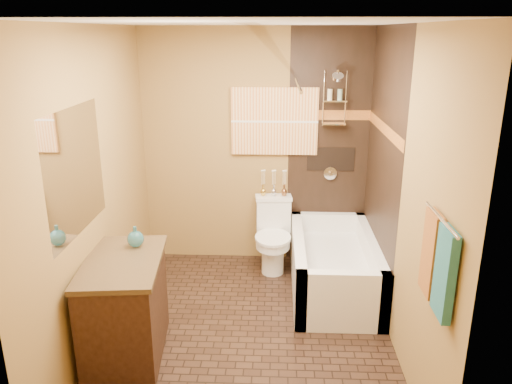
# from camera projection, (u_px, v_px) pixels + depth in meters

# --- Properties ---
(floor) EXTENTS (3.00, 3.00, 0.00)m
(floor) POSITION_uv_depth(u_px,v_px,m) (248.00, 331.00, 4.26)
(floor) COLOR black
(floor) RESTS_ON ground
(wall_left) EXTENTS (0.02, 3.00, 2.50)m
(wall_left) POSITION_uv_depth(u_px,v_px,m) (95.00, 190.00, 3.93)
(wall_left) COLOR olive
(wall_left) RESTS_ON floor
(wall_right) EXTENTS (0.02, 3.00, 2.50)m
(wall_right) POSITION_uv_depth(u_px,v_px,m) (403.00, 194.00, 3.83)
(wall_right) COLOR olive
(wall_right) RESTS_ON floor
(wall_back) EXTENTS (2.40, 0.02, 2.50)m
(wall_back) POSITION_uv_depth(u_px,v_px,m) (255.00, 149.00, 5.30)
(wall_back) COLOR olive
(wall_back) RESTS_ON floor
(wall_front) EXTENTS (2.40, 0.02, 2.50)m
(wall_front) POSITION_uv_depth(u_px,v_px,m) (228.00, 286.00, 2.45)
(wall_front) COLOR olive
(wall_front) RESTS_ON floor
(ceiling) EXTENTS (3.00, 3.00, 0.00)m
(ceiling) POSITION_uv_depth(u_px,v_px,m) (246.00, 23.00, 3.49)
(ceiling) COLOR silver
(ceiling) RESTS_ON wall_back
(alcove_tile_back) EXTENTS (0.85, 0.01, 2.50)m
(alcove_tile_back) POSITION_uv_depth(u_px,v_px,m) (329.00, 150.00, 5.26)
(alcove_tile_back) COLOR black
(alcove_tile_back) RESTS_ON wall_back
(alcove_tile_right) EXTENTS (0.01, 1.50, 2.50)m
(alcove_tile_right) POSITION_uv_depth(u_px,v_px,m) (382.00, 169.00, 4.54)
(alcove_tile_right) COLOR black
(alcove_tile_right) RESTS_ON wall_right
(mosaic_band_back) EXTENTS (0.85, 0.01, 0.10)m
(mosaic_band_back) POSITION_uv_depth(u_px,v_px,m) (330.00, 115.00, 5.14)
(mosaic_band_back) COLOR #974F1B
(mosaic_band_back) RESTS_ON alcove_tile_back
(mosaic_band_right) EXTENTS (0.01, 1.50, 0.10)m
(mosaic_band_right) POSITION_uv_depth(u_px,v_px,m) (384.00, 128.00, 4.43)
(mosaic_band_right) COLOR #974F1B
(mosaic_band_right) RESTS_ON alcove_tile_right
(alcove_niche) EXTENTS (0.50, 0.01, 0.25)m
(alcove_niche) POSITION_uv_depth(u_px,v_px,m) (331.00, 159.00, 5.28)
(alcove_niche) COLOR black
(alcove_niche) RESTS_ON alcove_tile_back
(shower_fixtures) EXTENTS (0.24, 0.33, 1.16)m
(shower_fixtures) POSITION_uv_depth(u_px,v_px,m) (334.00, 112.00, 5.03)
(shower_fixtures) COLOR silver
(shower_fixtures) RESTS_ON floor
(curtain_rod) EXTENTS (0.03, 1.55, 0.03)m
(curtain_rod) POSITION_uv_depth(u_px,v_px,m) (297.00, 82.00, 4.34)
(curtain_rod) COLOR silver
(curtain_rod) RESTS_ON wall_back
(towel_bar) EXTENTS (0.02, 0.55, 0.02)m
(towel_bar) POSITION_uv_depth(u_px,v_px,m) (441.00, 219.00, 2.77)
(towel_bar) COLOR silver
(towel_bar) RESTS_ON wall_right
(towel_teal) EXTENTS (0.05, 0.22, 0.52)m
(towel_teal) POSITION_uv_depth(u_px,v_px,m) (445.00, 273.00, 2.73)
(towel_teal) COLOR #1E5C66
(towel_teal) RESTS_ON towel_bar
(towel_rust) EXTENTS (0.05, 0.22, 0.52)m
(towel_rust) POSITION_uv_depth(u_px,v_px,m) (431.00, 253.00, 2.98)
(towel_rust) COLOR brown
(towel_rust) RESTS_ON towel_bar
(sunset_painting) EXTENTS (0.90, 0.04, 0.70)m
(sunset_painting) POSITION_uv_depth(u_px,v_px,m) (275.00, 121.00, 5.18)
(sunset_painting) COLOR orange
(sunset_painting) RESTS_ON wall_back
(vanity_mirror) EXTENTS (0.01, 1.00, 0.90)m
(vanity_mirror) POSITION_uv_depth(u_px,v_px,m) (76.00, 171.00, 3.52)
(vanity_mirror) COLOR white
(vanity_mirror) RESTS_ON wall_left
(bathtub) EXTENTS (0.80, 1.50, 0.55)m
(bathtub) POSITION_uv_depth(u_px,v_px,m) (334.00, 270.00, 4.87)
(bathtub) COLOR white
(bathtub) RESTS_ON floor
(toilet) EXTENTS (0.40, 0.59, 0.76)m
(toilet) POSITION_uv_depth(u_px,v_px,m) (273.00, 235.00, 5.29)
(toilet) COLOR white
(toilet) RESTS_ON floor
(vanity) EXTENTS (0.65, 0.98, 0.82)m
(vanity) POSITION_uv_depth(u_px,v_px,m) (125.00, 308.00, 3.84)
(vanity) COLOR black
(vanity) RESTS_ON floor
(teal_bottle) EXTENTS (0.17, 0.17, 0.21)m
(teal_bottle) POSITION_uv_depth(u_px,v_px,m) (135.00, 237.00, 3.92)
(teal_bottle) COLOR #23626A
(teal_bottle) RESTS_ON vanity
(bud_vases) EXTENTS (0.28, 0.06, 0.28)m
(bud_vases) POSITION_uv_depth(u_px,v_px,m) (274.00, 182.00, 5.29)
(bud_vases) COLOR gold
(bud_vases) RESTS_ON toilet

